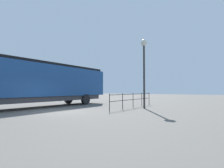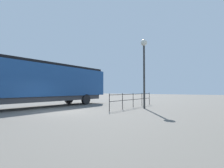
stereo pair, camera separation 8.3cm
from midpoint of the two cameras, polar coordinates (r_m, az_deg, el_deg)
ground_plane at (r=13.45m, az=-15.77°, el=-8.44°), size 120.00×120.00×0.00m
locomotive at (r=17.42m, az=-21.57°, el=0.53°), size 2.92×16.15×4.00m
lamp_post at (r=15.62m, az=10.26°, el=8.10°), size 0.55×0.55×5.85m
platform_fence at (r=16.10m, az=6.86°, el=-4.49°), size 0.05×7.41×1.29m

